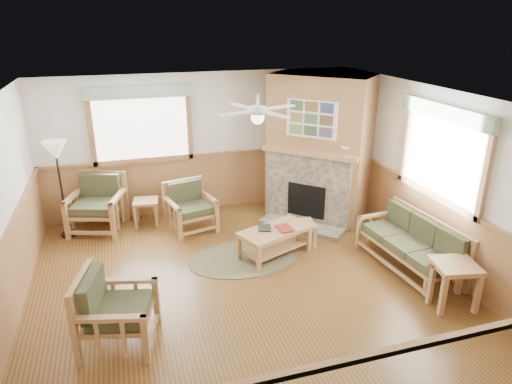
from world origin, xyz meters
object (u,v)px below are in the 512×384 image
object	(u,v)px
floor_lamp_left	(62,190)
footstool	(301,233)
armchair_back_left	(97,205)
floor_lamp_right	(345,187)
sofa	(410,245)
armchair_left	(118,310)
coffee_table	(275,242)
end_table_chairs	(147,212)
armchair_back_right	(191,207)
end_table_sofa	(452,284)

from	to	relation	value
floor_lamp_left	footstool	bearing A→B (deg)	-21.60
armchair_back_left	floor_lamp_right	world-z (taller)	floor_lamp_right
footstool	floor_lamp_right	world-z (taller)	floor_lamp_right
sofa	footstool	size ratio (longest dim) A/B	3.99
armchair_back_left	sofa	bearing A→B (deg)	-13.25
armchair_back_left	armchair_left	world-z (taller)	armchair_back_left
coffee_table	floor_lamp_left	size ratio (longest dim) A/B	0.67
coffee_table	footstool	world-z (taller)	coffee_table
coffee_table	floor_lamp_right	world-z (taller)	floor_lamp_right
armchair_back_left	end_table_chairs	bearing A→B (deg)	16.31
end_table_chairs	floor_lamp_right	bearing A→B (deg)	-17.96
floor_lamp_left	sofa	bearing A→B (deg)	-28.39
floor_lamp_right	armchair_back_right	bearing A→B (deg)	165.74
end_table_sofa	sofa	bearing A→B (deg)	90.00
end_table_sofa	floor_lamp_left	distance (m)	6.34
sofa	end_table_sofa	size ratio (longest dim) A/B	2.86
floor_lamp_left	armchair_back_left	bearing A→B (deg)	7.55
end_table_chairs	footstool	xyz separation A→B (m)	(2.45, -1.56, -0.05)
armchair_back_right	coffee_table	world-z (taller)	armchair_back_right
end_table_chairs	end_table_sofa	bearing A→B (deg)	-45.41
coffee_table	floor_lamp_right	distance (m)	1.79
end_table_chairs	footstool	distance (m)	2.91
coffee_table	end_table_sofa	world-z (taller)	end_table_sofa
coffee_table	end_table_chairs	bearing A→B (deg)	114.71
sofa	floor_lamp_left	xyz separation A→B (m)	(-5.10, 2.76, 0.46)
armchair_back_left	end_table_sofa	world-z (taller)	armchair_back_left
coffee_table	floor_lamp_left	xyz separation A→B (m)	(-3.28, 1.75, 0.63)
end_table_sofa	footstool	size ratio (longest dim) A/B	1.39
armchair_left	footstool	distance (m)	3.49
armchair_left	coffee_table	world-z (taller)	armchair_left
end_table_chairs	floor_lamp_right	world-z (taller)	floor_lamp_right
end_table_sofa	floor_lamp_right	distance (m)	2.70
coffee_table	floor_lamp_right	size ratio (longest dim) A/B	0.74
armchair_back_right	end_table_sofa	size ratio (longest dim) A/B	1.39
end_table_chairs	floor_lamp_right	xyz separation A→B (m)	(3.46, -1.12, 0.54)
end_table_chairs	footstool	size ratio (longest dim) A/B	1.11
armchair_back_left	end_table_sofa	xyz separation A→B (m)	(4.57, -3.80, -0.19)
floor_lamp_left	end_table_sofa	bearing A→B (deg)	-36.20
end_table_sofa	footstool	xyz separation A→B (m)	(-1.26, 2.21, -0.12)
sofa	armchair_back_right	world-z (taller)	armchair_back_right
footstool	coffee_table	bearing A→B (deg)	-157.55
armchair_left	coffee_table	xyz separation A→B (m)	(2.46, 1.49, -0.23)
armchair_back_left	floor_lamp_right	size ratio (longest dim) A/B	0.63
armchair_left	end_table_sofa	distance (m)	4.31
armchair_back_right	armchair_left	xyz separation A→B (m)	(-1.32, -2.84, 0.03)
sofa	armchair_left	bearing A→B (deg)	-88.13
coffee_table	floor_lamp_left	distance (m)	3.77
armchair_back_left	floor_lamp_right	bearing A→B (deg)	3.50
sofa	armchair_back_left	world-z (taller)	armchair_back_left
end_table_chairs	floor_lamp_left	bearing A→B (deg)	-178.45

